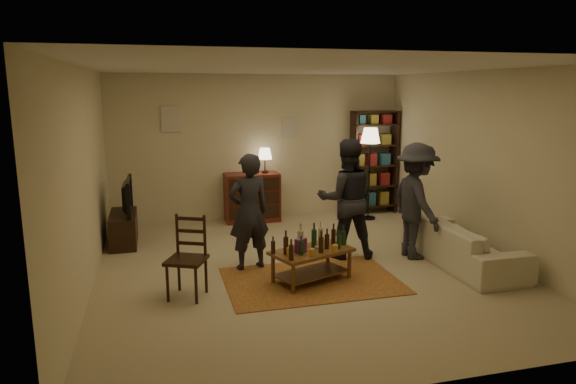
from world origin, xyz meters
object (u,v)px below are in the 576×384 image
object	(u,v)px
person_left	(249,212)
person_right	(346,199)
sofa	(462,243)
dining_chair	(188,254)
coffee_table	(311,252)
dresser	(253,196)
tv_stand	(123,221)
bookshelf	(373,161)
person_by_sofa	(416,201)
floor_lamp	(370,142)

from	to	relation	value
person_left	person_right	distance (m)	1.46
person_left	sofa	bearing A→B (deg)	156.78
person_left	person_right	size ratio (longest dim) A/B	0.92
dining_chair	sofa	world-z (taller)	dining_chair
coffee_table	dresser	xyz separation A→B (m)	(-0.15, 3.21, 0.09)
dresser	person_left	xyz separation A→B (m)	(-0.53, -2.54, 0.32)
tv_stand	sofa	world-z (taller)	tv_stand
coffee_table	tv_stand	world-z (taller)	tv_stand
person_right	bookshelf	bearing A→B (deg)	-112.02
dining_chair	dresser	world-z (taller)	dresser
person_left	person_by_sofa	size ratio (longest dim) A/B	0.95
dining_chair	person_right	bearing A→B (deg)	45.41
person_by_sofa	sofa	bearing A→B (deg)	-131.19
coffee_table	tv_stand	distance (m)	3.32
person_left	person_right	xyz separation A→B (m)	(1.45, 0.14, 0.07)
floor_lamp	person_by_sofa	world-z (taller)	floor_lamp
tv_stand	bookshelf	bearing A→B (deg)	11.80
coffee_table	sofa	world-z (taller)	coffee_table
bookshelf	sofa	distance (m)	3.26
dresser	person_left	world-z (taller)	person_left
tv_stand	sofa	distance (m)	5.14
dresser	person_left	size ratio (longest dim) A/B	0.85
bookshelf	person_by_sofa	bearing A→B (deg)	-101.27
person_left	dining_chair	bearing A→B (deg)	28.13
dining_chair	person_by_sofa	bearing A→B (deg)	35.21
bookshelf	tv_stand	bearing A→B (deg)	-168.20
coffee_table	person_left	distance (m)	1.04
coffee_table	sofa	bearing A→B (deg)	2.52
bookshelf	floor_lamp	world-z (taller)	bookshelf
person_by_sofa	coffee_table	bearing A→B (deg)	107.44
coffee_table	dining_chair	bearing A→B (deg)	-177.68
dresser	person_by_sofa	bearing A→B (deg)	-54.70
person_right	person_by_sofa	size ratio (longest dim) A/B	1.03
floor_lamp	person_right	world-z (taller)	person_right
floor_lamp	person_left	size ratio (longest dim) A/B	1.08
dining_chair	tv_stand	distance (m)	2.51
person_right	dresser	bearing A→B (deg)	-59.51
dresser	bookshelf	bearing A→B (deg)	1.57
dresser	bookshelf	size ratio (longest dim) A/B	0.67
bookshelf	person_right	distance (m)	2.90
person_right	person_by_sofa	distance (m)	1.01
coffee_table	bookshelf	distance (m)	4.05
floor_lamp	person_by_sofa	distance (m)	2.37
bookshelf	person_right	world-z (taller)	bookshelf
tv_stand	person_right	size ratio (longest dim) A/B	0.61
dresser	person_left	distance (m)	2.62
tv_stand	dresser	world-z (taller)	dresser
coffee_table	person_right	size ratio (longest dim) A/B	0.66
dresser	person_by_sofa	distance (m)	3.29
coffee_table	floor_lamp	distance (m)	3.62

